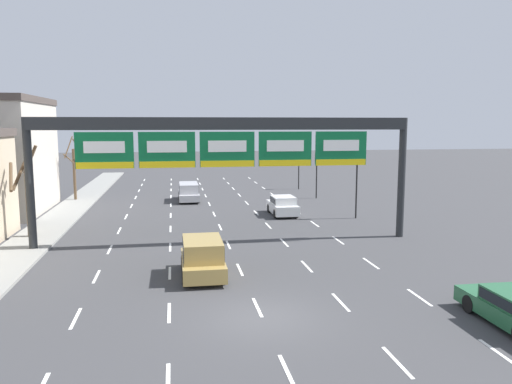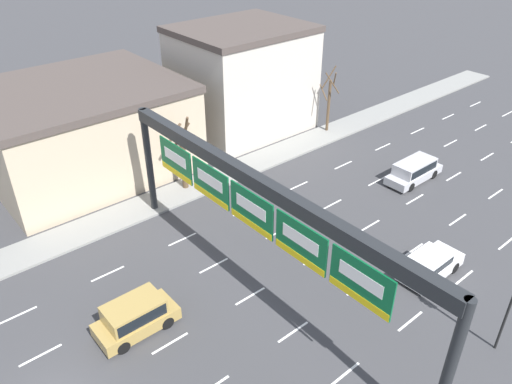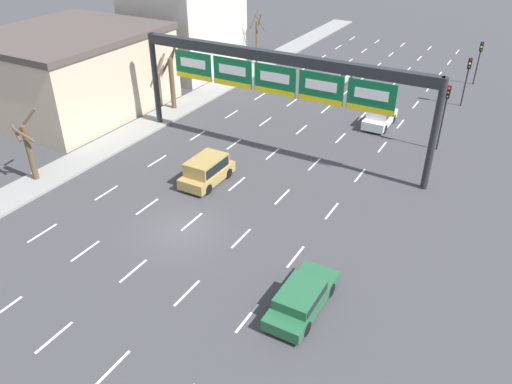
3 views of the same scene
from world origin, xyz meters
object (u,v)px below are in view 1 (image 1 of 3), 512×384
at_px(sign_gantry, 227,140).
at_px(tree_bare_second, 74,168).
at_px(tree_bare_third, 27,194).
at_px(suv_silver, 189,191).
at_px(suv_gold, 203,256).
at_px(traffic_light_far_end, 299,161).
at_px(traffic_light_mid_block, 357,172).
at_px(traffic_light_near_gantry, 317,166).
at_px(car_white, 283,205).

xyz_separation_m(sign_gantry, tree_bare_second, (-11.78, 18.25, -3.05)).
bearing_deg(tree_bare_third, tree_bare_second, 90.26).
distance_m(sign_gantry, tree_bare_second, 21.93).
height_order(suv_silver, tree_bare_second, tree_bare_second).
bearing_deg(suv_gold, tree_bare_second, 112.24).
xyz_separation_m(sign_gantry, suv_silver, (-1.70, 16.74, -5.11)).
bearing_deg(traffic_light_far_end, sign_gantry, -113.77).
distance_m(traffic_light_mid_block, traffic_light_far_end, 16.84).
bearing_deg(sign_gantry, traffic_light_far_end, 66.23).
bearing_deg(traffic_light_near_gantry, traffic_light_mid_block, -89.66).
distance_m(traffic_light_far_end, tree_bare_second, 22.45).
distance_m(suv_gold, car_white, 16.09).
bearing_deg(suv_gold, car_white, 64.40).
bearing_deg(suv_silver, tree_bare_second, 171.49).
bearing_deg(suv_silver, traffic_light_mid_block, -41.50).
distance_m(sign_gantry, traffic_light_near_gantry, 19.45).
bearing_deg(suv_silver, traffic_light_near_gantry, -1.97).
height_order(suv_gold, tree_bare_second, tree_bare_second).
bearing_deg(suv_gold, suv_silver, 89.73).
xyz_separation_m(suv_silver, tree_bare_third, (-10.01, -13.54, 1.84)).
bearing_deg(suv_silver, tree_bare_third, -126.48).
distance_m(suv_gold, tree_bare_third, 13.73).
distance_m(sign_gantry, suv_silver, 17.58).
xyz_separation_m(car_white, traffic_light_far_end, (5.00, 14.69, 2.19)).
distance_m(traffic_light_mid_block, tree_bare_second, 25.06).
xyz_separation_m(suv_gold, traffic_light_near_gantry, (11.94, 22.48, 2.09)).
distance_m(car_white, traffic_light_mid_block, 6.10).
relative_size(suv_gold, tree_bare_third, 0.73).
relative_size(traffic_light_mid_block, traffic_light_far_end, 1.17).
bearing_deg(sign_gantry, traffic_light_near_gantry, 58.17).
distance_m(sign_gantry, traffic_light_mid_block, 12.21).
bearing_deg(sign_gantry, car_white, 58.38).
distance_m(traffic_light_near_gantry, traffic_light_far_end, 6.72).
bearing_deg(traffic_light_far_end, car_white, -108.81).
height_order(traffic_light_near_gantry, traffic_light_mid_block, traffic_light_mid_block).
relative_size(suv_silver, traffic_light_near_gantry, 1.14).
height_order(suv_gold, traffic_light_near_gantry, traffic_light_near_gantry).
bearing_deg(traffic_light_far_end, tree_bare_second, -167.65).
bearing_deg(tree_bare_second, tree_bare_third, -89.74).
bearing_deg(suv_gold, traffic_light_far_end, 67.74).
distance_m(car_white, tree_bare_third, 17.74).
relative_size(sign_gantry, traffic_light_mid_block, 4.51).
distance_m(traffic_light_near_gantry, traffic_light_mid_block, 10.12).
xyz_separation_m(suv_silver, traffic_light_far_end, (11.85, 6.31, 2.08)).
distance_m(suv_silver, tree_bare_second, 10.40).
distance_m(suv_silver, tree_bare_third, 16.94).
xyz_separation_m(traffic_light_near_gantry, traffic_light_mid_block, (0.06, -10.12, 0.40)).
relative_size(sign_gantry, tree_bare_second, 3.85).
distance_m(suv_gold, traffic_light_mid_block, 17.41).
bearing_deg(traffic_light_near_gantry, suv_silver, 178.03).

